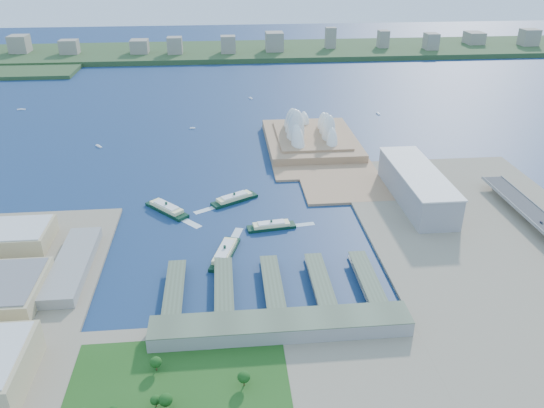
{
  "coord_description": "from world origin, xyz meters",
  "views": [
    {
      "loc": [
        -22.12,
        -452.43,
        275.11
      ],
      "look_at": [
        26.05,
        55.04,
        18.0
      ],
      "focal_mm": 35.0,
      "sensor_mm": 36.0,
      "label": 1
    }
  ],
  "objects": [
    {
      "name": "ferry_wharves",
      "position": [
        14.0,
        -75.0,
        4.65
      ],
      "size": [
        184.0,
        90.0,
        9.3
      ],
      "primitive_type": null,
      "color": "#4A5943",
      "rests_on": "ground"
    },
    {
      "name": "peninsula",
      "position": [
        107.5,
        260.0,
        1.5
      ],
      "size": [
        135.0,
        220.0,
        3.0
      ],
      "primitive_type": "cube",
      "color": "#A07A57",
      "rests_on": "ground"
    },
    {
      "name": "east_land",
      "position": [
        240.0,
        -50.0,
        1.5
      ],
      "size": [
        240.0,
        500.0,
        3.0
      ],
      "primitive_type": "cube",
      "color": "gray",
      "rests_on": "ground"
    },
    {
      "name": "terminal_building",
      "position": [
        15.0,
        -135.0,
        9.0
      ],
      "size": [
        200.0,
        28.0,
        12.0
      ],
      "primitive_type": "cube",
      "color": "gray",
      "rests_on": "south_land"
    },
    {
      "name": "park",
      "position": [
        -60.0,
        -190.0,
        11.0
      ],
      "size": [
        150.0,
        110.0,
        16.0
      ],
      "primitive_type": null,
      "color": "#194714",
      "rests_on": "south_land"
    },
    {
      "name": "ferry_a",
      "position": [
        -89.88,
        83.59,
        5.69
      ],
      "size": [
        51.91,
        54.69,
        11.37
      ],
      "primitive_type": null,
      "rotation": [
        0.0,
        0.0,
        0.74
      ],
      "color": "black",
      "rests_on": "ground"
    },
    {
      "name": "far_skyline",
      "position": [
        0.0,
        960.0,
        39.5
      ],
      "size": [
        1900.0,
        140.0,
        55.0
      ],
      "primitive_type": null,
      "color": "gray",
      "rests_on": "far_shore"
    },
    {
      "name": "far_shore",
      "position": [
        0.0,
        980.0,
        6.0
      ],
      "size": [
        2200.0,
        260.0,
        12.0
      ],
      "primitive_type": "cube",
      "color": "#2D4926",
      "rests_on": "ground"
    },
    {
      "name": "boat_d",
      "position": [
        -380.7,
        503.88,
        1.2
      ],
      "size": [
        14.31,
        3.81,
        2.39
      ],
      "primitive_type": null,
      "rotation": [
        0.0,
        0.0,
        1.52
      ],
      "color": "white",
      "rests_on": "ground"
    },
    {
      "name": "ground",
      "position": [
        0.0,
        0.0,
        0.0
      ],
      "size": [
        3000.0,
        3000.0,
        0.0
      ],
      "primitive_type": "plane",
      "color": "#10264E",
      "rests_on": "ground"
    },
    {
      "name": "ferry_c",
      "position": [
        -26.28,
        -16.13,
        5.71
      ],
      "size": [
        32.08,
        62.3,
        11.43
      ],
      "primitive_type": null,
      "rotation": [
        0.0,
        0.0,
        2.85
      ],
      "color": "black",
      "rests_on": "ground"
    },
    {
      "name": "ferry_d",
      "position": [
        23.28,
        33.94,
        4.84
      ],
      "size": [
        52.47,
        19.71,
        9.68
      ],
      "primitive_type": null,
      "rotation": [
        0.0,
        0.0,
        1.7
      ],
      "color": "black",
      "rests_on": "ground"
    },
    {
      "name": "boat_c",
      "position": [
        246.22,
        419.19,
        1.43
      ],
      "size": [
        4.2,
        12.86,
        2.86
      ],
      "primitive_type": null,
      "rotation": [
        0.0,
        0.0,
        3.18
      ],
      "color": "white",
      "rests_on": "ground"
    },
    {
      "name": "car_c",
      "position": [
        296.0,
        -7.78,
        15.58
      ],
      "size": [
        2.06,
        5.06,
        1.47
      ],
      "primitive_type": "imported",
      "color": "slate",
      "rests_on": "expressway"
    },
    {
      "name": "opera_house",
      "position": [
        105.0,
        280.0,
        32.0
      ],
      "size": [
        134.0,
        180.0,
        58.0
      ],
      "primitive_type": null,
      "color": "white",
      "rests_on": "peninsula"
    },
    {
      "name": "toaster_building",
      "position": [
        195.0,
        80.0,
        20.5
      ],
      "size": [
        45.0,
        155.0,
        35.0
      ],
      "primitive_type": "cube",
      "color": "gray",
      "rests_on": "east_land"
    },
    {
      "name": "boat_e",
      "position": [
        31.17,
        538.45,
        1.38
      ],
      "size": [
        6.67,
        11.82,
        2.76
      ],
      "primitive_type": null,
      "rotation": [
        0.0,
        0.0,
        0.29
      ],
      "color": "white",
      "rests_on": "ground"
    },
    {
      "name": "boat_a",
      "position": [
        -206.23,
        300.11,
        1.34
      ],
      "size": [
        11.21,
        13.21,
        2.69
      ],
      "primitive_type": null,
      "rotation": [
        0.0,
        0.0,
        0.65
      ],
      "color": "white",
      "rests_on": "ground"
    },
    {
      "name": "boat_b",
      "position": [
        -72.46,
        370.83,
        1.16
      ],
      "size": [
        8.74,
        3.42,
        2.32
      ],
      "primitive_type": null,
      "rotation": [
        0.0,
        0.0,
        1.62
      ],
      "color": "white",
      "rests_on": "ground"
    },
    {
      "name": "ferry_b",
      "position": [
        -13.46,
        102.11,
        5.36
      ],
      "size": [
        56.29,
        40.84,
        10.72
      ],
      "primitive_type": null,
      "rotation": [
        0.0,
        0.0,
        -1.05
      ],
      "color": "black",
      "rests_on": "ground"
    }
  ]
}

